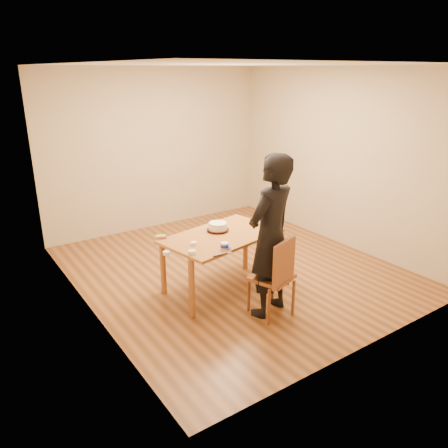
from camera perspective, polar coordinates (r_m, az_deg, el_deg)
room_shell at (r=6.00m, az=-0.73°, el=7.09°), size 4.00×4.50×2.70m
dining_table at (r=5.31m, az=-0.30°, el=-1.58°), size 1.55×1.09×0.04m
dining_chair at (r=4.94m, az=6.23°, el=-6.93°), size 0.53×0.53×0.04m
cake_plate at (r=5.42m, az=-0.82°, el=-0.79°), size 0.28×0.28×0.02m
cake at (r=5.41m, az=-0.82°, el=-0.32°), size 0.23×0.23×0.07m
frosting_dome at (r=5.39m, az=-0.82°, el=0.18°), size 0.23×0.23×0.03m
frosting_tub at (r=4.87m, az=0.06°, el=-2.86°), size 0.09×0.09×0.08m
frosting_lid at (r=4.90m, az=0.35°, el=-3.17°), size 0.09×0.09×0.01m
frosting_dollop at (r=4.89m, az=0.35°, el=-3.03°), size 0.04×0.04×0.02m
ramekin_green at (r=4.77m, az=-4.18°, el=-3.68°), size 0.08×0.08×0.04m
ramekin_yellow at (r=5.00m, az=-3.99°, el=-2.55°), size 0.08×0.08×0.04m
ramekin_multi at (r=4.78m, az=-7.54°, el=-3.78°), size 0.08×0.08×0.04m
candy_box_pink at (r=5.24m, az=-8.19°, el=-1.77°), size 0.13×0.09×0.02m
candy_box_green at (r=5.23m, az=-8.26°, el=-1.58°), size 0.13×0.10×0.02m
spatula at (r=4.72m, az=-0.53°, el=-4.05°), size 0.18×0.02×0.01m
person at (r=4.78m, az=6.09°, el=-1.67°), size 0.77×0.61×1.84m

